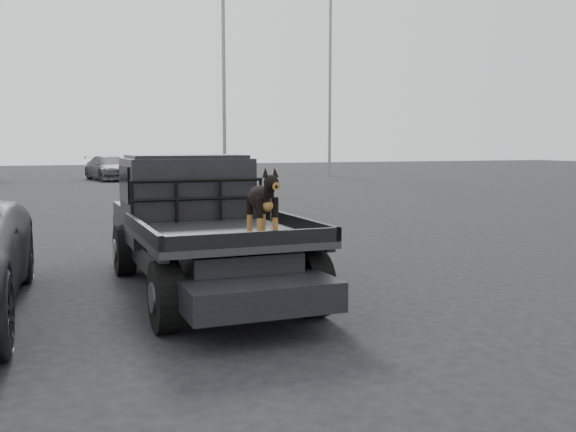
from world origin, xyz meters
name	(u,v)px	position (x,y,z in m)	size (l,w,h in m)	color
ground	(193,345)	(0.00, 0.00, 0.00)	(120.00, 120.00, 0.00)	black
flatbed_ute	(203,257)	(0.67, 2.22, 0.46)	(2.00, 5.40, 0.92)	black
ute_cab	(186,185)	(0.67, 3.17, 1.36)	(1.72, 1.30, 0.88)	black
headache_rack	(199,201)	(0.67, 2.42, 1.20)	(1.80, 0.08, 0.55)	black
dog	(262,203)	(0.99, 0.76, 1.29)	(0.32, 0.60, 0.74)	black
distant_car_b	(109,168)	(2.55, 30.68, 0.68)	(1.89, 4.65, 1.35)	#414145
floodlight_mid	(223,32)	(7.79, 25.88, 7.61)	(1.08, 0.28, 14.02)	slate
floodlight_far	(330,46)	(16.04, 30.75, 8.02)	(1.08, 0.28, 14.84)	slate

